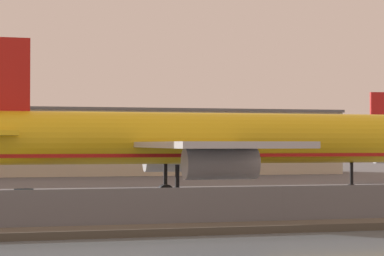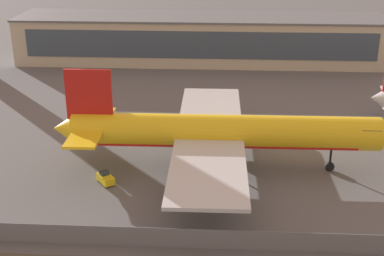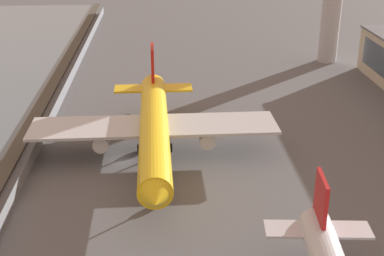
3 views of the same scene
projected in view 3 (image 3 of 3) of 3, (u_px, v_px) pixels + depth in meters
ground_plane at (123, 161)px, 97.27m from camera, size 500.00×500.00×0.00m
shoreline_seawall at (8, 163)px, 96.02m from camera, size 320.00×3.00×0.50m
perimeter_fence at (33, 157)px, 95.84m from camera, size 280.00×0.10×2.67m
cargo_jet_yellow at (154, 127)px, 96.25m from camera, size 53.25×45.23×15.99m
baggage_tug at (127, 120)px, 113.44m from camera, size 3.19×3.52×1.80m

